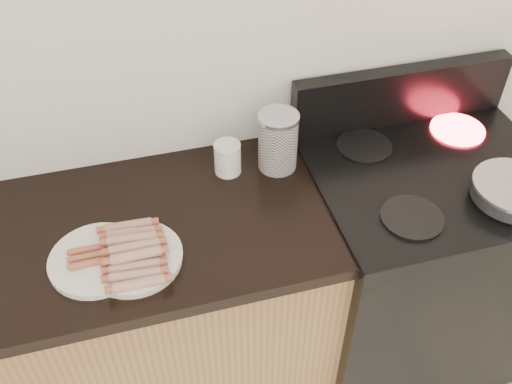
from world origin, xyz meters
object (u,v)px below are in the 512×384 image
object	(u,v)px
main_plate	(135,259)
canister	(278,141)
mug	(228,158)
stove	(410,265)
side_plate	(97,259)

from	to	relation	value
main_plate	canister	distance (m)	0.56
main_plate	mug	world-z (taller)	mug
stove	mug	size ratio (longest dim) A/B	8.79
stove	mug	bearing A→B (deg)	163.49
canister	mug	world-z (taller)	canister
side_plate	mug	bearing A→B (deg)	32.67
mug	side_plate	bearing A→B (deg)	-147.33
canister	side_plate	bearing A→B (deg)	-156.23
main_plate	canister	xyz separation A→B (m)	(0.48, 0.28, 0.09)
stove	canister	world-z (taller)	canister
stove	main_plate	distance (m)	1.06
main_plate	mug	xyz separation A→B (m)	(0.32, 0.29, 0.04)
stove	main_plate	bearing A→B (deg)	-173.49
stove	mug	distance (m)	0.82
main_plate	side_plate	xyz separation A→B (m)	(-0.10, 0.02, 0.00)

